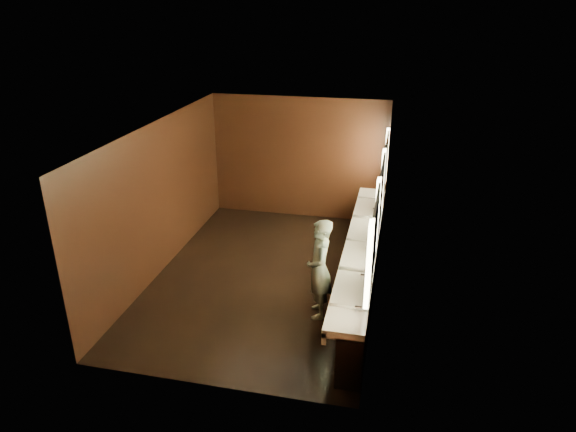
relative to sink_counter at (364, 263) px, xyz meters
name	(u,v)px	position (x,y,z in m)	size (l,w,h in m)	color
floor	(266,276)	(-1.79, 0.00, -0.50)	(6.00, 6.00, 0.00)	black
ceiling	(264,128)	(-1.79, 0.00, 2.30)	(4.00, 6.00, 0.02)	#2D2D2B
wall_back	(299,158)	(-1.79, 3.00, 0.90)	(4.00, 0.02, 2.80)	black
wall_front	(203,296)	(-1.79, -3.00, 0.90)	(4.00, 0.02, 2.80)	black
wall_left	(160,198)	(-3.79, 0.00, 0.90)	(0.02, 6.00, 2.80)	black
wall_right	(380,216)	(0.21, 0.00, 0.90)	(0.02, 6.00, 2.80)	black
sink_counter	(364,263)	(0.00, 0.00, 0.00)	(0.55, 5.40, 1.01)	black
mirror_band	(380,197)	(0.19, 0.00, 1.25)	(0.06, 5.03, 1.15)	#FFF0B2
person	(320,269)	(-0.64, -1.01, 0.34)	(0.61, 0.40, 1.67)	#7FB9BE
trash_bin	(346,297)	(-0.22, -0.85, -0.21)	(0.36, 0.36, 0.56)	black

